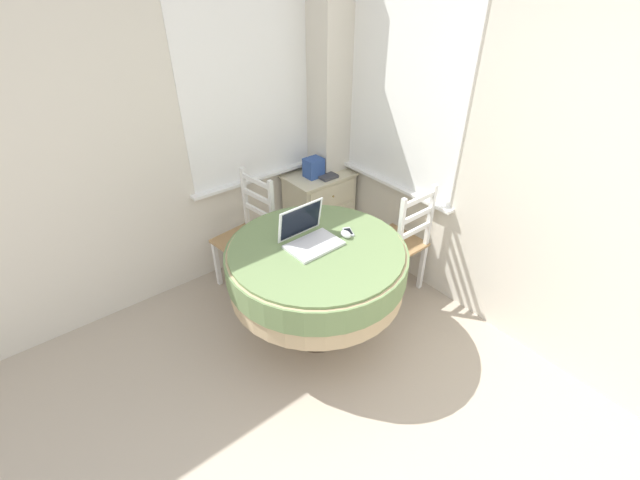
% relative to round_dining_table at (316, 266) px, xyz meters
% --- Properties ---
extents(corner_room_shell, '(4.16, 4.58, 2.55)m').
position_rel_round_dining_table_xyz_m(corner_room_shell, '(0.26, 0.15, 0.65)').
color(corner_room_shell, beige).
rests_on(corner_room_shell, ground_plane).
extents(round_dining_table, '(1.18, 1.18, 0.78)m').
position_rel_round_dining_table_xyz_m(round_dining_table, '(0.00, 0.00, 0.00)').
color(round_dining_table, '#4C3D2D').
rests_on(round_dining_table, ground_plane).
extents(laptop, '(0.35, 0.28, 0.25)m').
position_rel_round_dining_table_xyz_m(laptop, '(-0.01, 0.07, 0.20)').
color(laptop, silver).
rests_on(laptop, round_dining_table).
extents(computer_mouse, '(0.05, 0.08, 0.04)m').
position_rel_round_dining_table_xyz_m(computer_mouse, '(0.23, -0.03, 0.17)').
color(computer_mouse, white).
rests_on(computer_mouse, round_dining_table).
extents(cell_phone, '(0.09, 0.12, 0.01)m').
position_rel_round_dining_table_xyz_m(cell_phone, '(0.27, 0.00, 0.15)').
color(cell_phone, '#B2B7BC').
rests_on(cell_phone, round_dining_table).
extents(dining_chair_near_back_window, '(0.45, 0.44, 0.95)m').
position_rel_round_dining_table_xyz_m(dining_chair_near_back_window, '(-0.03, 0.84, -0.18)').
color(dining_chair_near_back_window, '#A87F51').
rests_on(dining_chair_near_back_window, ground_plane).
extents(dining_chair_near_right_window, '(0.39, 0.41, 0.95)m').
position_rel_round_dining_table_xyz_m(dining_chair_near_right_window, '(0.84, 0.01, -0.18)').
color(dining_chair_near_right_window, '#A87F51').
rests_on(dining_chair_near_right_window, ground_plane).
extents(corner_cabinet, '(0.58, 0.41, 0.72)m').
position_rel_round_dining_table_xyz_m(corner_cabinet, '(0.78, 0.94, -0.27)').
color(corner_cabinet, beige).
rests_on(corner_cabinet, ground_plane).
extents(storage_box, '(0.15, 0.13, 0.17)m').
position_rel_round_dining_table_xyz_m(storage_box, '(0.72, 0.95, 0.17)').
color(storage_box, '#2D4C93').
rests_on(storage_box, corner_cabinet).
extents(book_on_cabinet, '(0.16, 0.21, 0.02)m').
position_rel_round_dining_table_xyz_m(book_on_cabinet, '(0.80, 0.89, 0.10)').
color(book_on_cabinet, '#3F3F44').
rests_on(book_on_cabinet, corner_cabinet).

